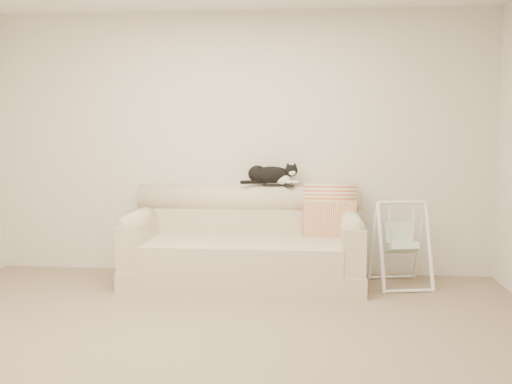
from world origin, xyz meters
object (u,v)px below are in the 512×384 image
Objects in this scene: remote_a at (272,185)px; remote_b at (287,185)px; baby_swing at (401,243)px; sofa at (245,245)px; tuxedo_cat at (271,175)px.

remote_a reaches higher than remote_b.
remote_a is at bearing 168.93° from baby_swing.
sofa is at bearing 179.66° from baby_swing.
remote_a is 0.10m from tuxedo_cat.
tuxedo_cat is (0.23, 0.25, 0.65)m from sofa.
remote_a is at bearing -64.98° from tuxedo_cat.
sofa is 0.71m from remote_b.
sofa is 0.65m from remote_a.
tuxedo_cat reaches higher than remote_b.
tuxedo_cat is 0.71× the size of baby_swing.
sofa reaches higher than baby_swing.
tuxedo_cat reaches higher than baby_swing.
tuxedo_cat is at bearing 46.65° from sofa.
sofa is 1.45m from baby_swing.
tuxedo_cat reaches higher than sofa.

